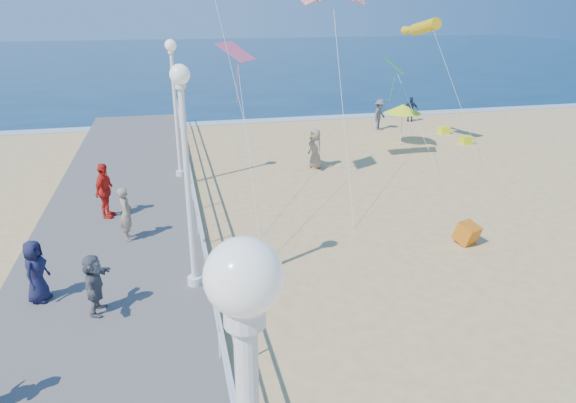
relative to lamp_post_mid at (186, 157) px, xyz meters
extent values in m
plane|color=#E0BA75|center=(5.35, 0.00, -3.66)|extent=(160.00, 160.00, 0.00)
cube|color=#0B2947|center=(5.35, 65.00, -3.65)|extent=(160.00, 90.00, 0.05)
cube|color=white|center=(5.35, 20.50, -3.63)|extent=(160.00, 1.20, 0.04)
cube|color=slate|center=(-2.15, 0.00, -3.46)|extent=(5.00, 44.00, 0.40)
cube|color=white|center=(0.30, 0.00, -2.21)|extent=(0.05, 42.00, 0.06)
cube|color=white|center=(0.30, 0.00, -2.71)|extent=(0.05, 42.00, 0.04)
sphere|color=white|center=(0.00, -9.00, 1.84)|extent=(0.44, 0.44, 0.44)
cylinder|color=white|center=(0.00, 0.00, -3.16)|extent=(0.36, 0.36, 0.20)
cylinder|color=white|center=(0.00, 0.00, -0.81)|extent=(0.14, 0.14, 4.70)
sphere|color=white|center=(0.00, 0.00, 1.84)|extent=(0.44, 0.44, 0.44)
cylinder|color=white|center=(0.00, 9.00, -3.16)|extent=(0.36, 0.36, 0.20)
cylinder|color=white|center=(0.00, 9.00, -0.81)|extent=(0.14, 0.14, 4.70)
sphere|color=white|center=(0.00, 9.00, 1.84)|extent=(0.44, 0.44, 0.44)
imported|color=red|center=(-2.50, 5.04, -2.35)|extent=(0.77, 1.15, 1.82)
imported|color=#1A1B3A|center=(-3.57, 0.08, -2.50)|extent=(0.68, 0.85, 1.52)
imported|color=#5E5E64|center=(-2.20, -0.77, -2.55)|extent=(0.62, 1.37, 1.43)
imported|color=gray|center=(-1.73, 3.11, -2.45)|extent=(0.43, 0.62, 1.61)
imported|color=#58595D|center=(11.83, 16.51, -2.76)|extent=(1.31, 1.27, 1.79)
imported|color=#1C273E|center=(14.65, 18.19, -2.89)|extent=(0.97, 0.75, 1.54)
imported|color=gray|center=(6.00, 9.99, -2.77)|extent=(0.75, 0.98, 1.79)
cube|color=red|center=(8.30, 1.24, -3.36)|extent=(0.78, 0.86, 0.74)
cylinder|color=white|center=(11.54, 12.93, -2.76)|extent=(0.05, 0.05, 1.80)
cone|color=#E9F91A|center=(11.54, 12.93, -1.75)|extent=(1.90, 1.90, 0.45)
cube|color=yellow|center=(15.10, 14.75, -3.46)|extent=(0.55, 0.55, 0.40)
cube|color=yellow|center=(15.05, 12.35, -3.46)|extent=(0.55, 0.55, 0.40)
cylinder|color=gold|center=(11.89, 12.00, 2.29)|extent=(1.05, 2.90, 1.13)
cube|color=#D94F73|center=(2.34, 8.21, 1.63)|extent=(1.59, 1.62, 0.65)
cube|color=green|center=(10.15, 11.36, 0.61)|extent=(1.22, 1.34, 0.69)
camera|label=1|loc=(-0.33, -11.42, 3.20)|focal=32.00mm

